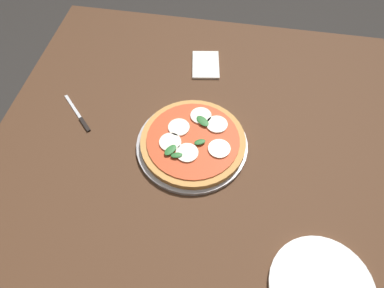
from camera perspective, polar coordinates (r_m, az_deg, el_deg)
ground_plane at (r=1.66m, az=-0.21°, el=-18.17°), size 6.00×6.00×0.00m
dining_table at (r=1.04m, az=-0.32°, el=-7.68°), size 1.38×1.19×0.76m
serving_tray at (r=1.01m, az=-0.00°, el=-0.13°), size 0.32×0.32×0.01m
pizza at (r=1.00m, az=0.19°, el=0.50°), size 0.30×0.30×0.03m
plate_white at (r=0.90m, az=20.24°, el=-21.04°), size 0.24×0.24×0.01m
napkin at (r=1.23m, az=2.23°, el=12.69°), size 0.14×0.11×0.01m
knife at (r=1.13m, az=-17.65°, el=4.14°), size 0.13×0.13×0.01m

